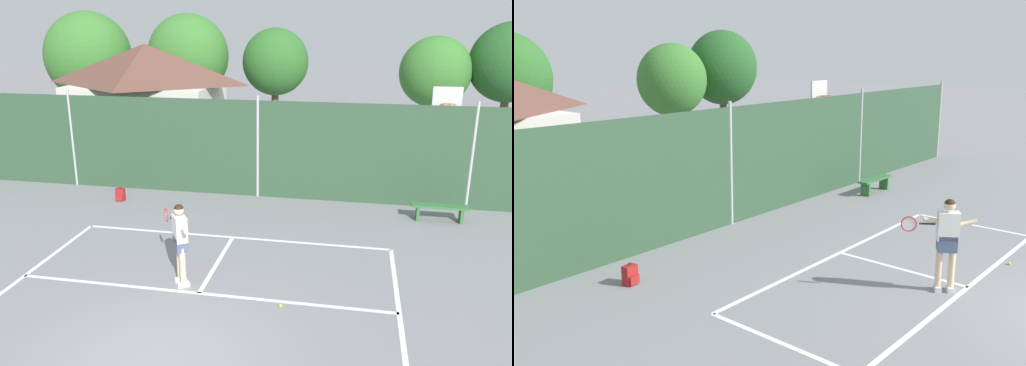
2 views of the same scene
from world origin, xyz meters
The scene contains 9 objects.
court_markings centered at (0.00, 0.65, 0.00)m, with size 8.30×11.10×0.01m.
chainlink_fence centered at (0.00, 9.00, 1.58)m, with size 26.09×0.09×3.30m.
basketball_hoop centered at (5.84, 10.38, 2.31)m, with size 0.90×0.67×3.55m.
clubhouse_building centered at (-5.66, 13.68, 2.41)m, with size 6.29×4.52×4.66m.
treeline_backdrop centered at (-2.91, 19.11, 3.69)m, with size 25.19×4.21×6.11m.
tennis_player centered at (-0.48, 2.79, 1.11)m, with size 0.94×1.16×1.85m.
tennis_ball centered at (1.78, 2.26, 0.03)m, with size 0.07×0.07×0.07m, color #CCE033.
backpack_red centered at (-4.25, 7.70, 0.19)m, with size 0.30×0.26×0.46m.
courtside_bench centered at (5.55, 7.80, 0.36)m, with size 1.60×0.36×0.48m.
Camera 1 is at (3.05, -6.75, 5.45)m, focal length 35.98 mm.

